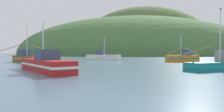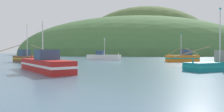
% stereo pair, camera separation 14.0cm
% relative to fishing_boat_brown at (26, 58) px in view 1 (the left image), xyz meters
% --- Properties ---
extents(hill_mid_right, '(155.82, 124.66, 104.40)m').
position_rel_fishing_boat_brown_xyz_m(hill_mid_right, '(4.90, 193.14, -0.89)').
color(hill_mid_right, '#516B38').
rests_on(hill_mid_right, ground).
extents(hill_mid_left, '(187.69, 150.15, 59.84)m').
position_rel_fishing_boat_brown_xyz_m(hill_mid_left, '(-0.24, 131.49, -0.89)').
color(hill_mid_left, '#47703D').
rests_on(hill_mid_left, ground).
extents(fishing_boat_brown, '(10.22, 11.62, 7.87)m').
position_rel_fishing_boat_brown_xyz_m(fishing_boat_brown, '(0.00, 0.00, 0.00)').
color(fishing_boat_brown, brown).
rests_on(fishing_boat_brown, ground).
extents(fishing_boat_orange, '(7.24, 9.86, 6.16)m').
position_rel_fishing_boat_brown_xyz_m(fishing_boat_orange, '(31.62, 9.98, 0.04)').
color(fishing_boat_orange, orange).
rests_on(fishing_boat_orange, ground).
extents(fishing_boat_teal, '(9.89, 11.71, 7.29)m').
position_rel_fishing_boat_brown_xyz_m(fishing_boat_teal, '(34.10, -9.80, -0.16)').
color(fishing_boat_teal, '#147F84').
rests_on(fishing_boat_teal, ground).
extents(fishing_boat_white, '(10.13, 4.15, 5.79)m').
position_rel_fishing_boat_brown_xyz_m(fishing_boat_white, '(11.88, 15.56, -0.03)').
color(fishing_boat_white, white).
rests_on(fishing_boat_white, ground).
extents(fishing_boat_red, '(10.61, 9.38, 5.57)m').
position_rel_fishing_boat_brown_xyz_m(fishing_boat_red, '(14.99, -16.19, -0.10)').
color(fishing_boat_red, red).
rests_on(fishing_boat_red, ground).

